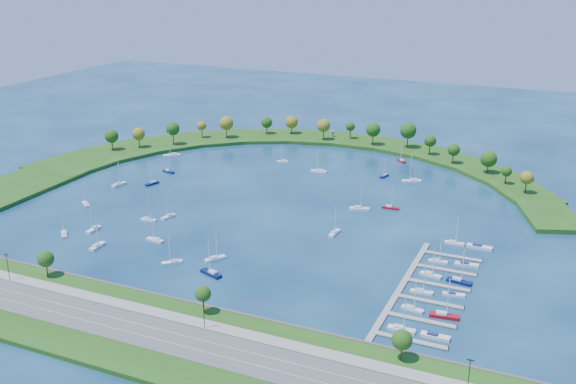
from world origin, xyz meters
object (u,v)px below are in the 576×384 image
at_px(moored_boat_14, 319,171).
at_px(docked_boat_8, 438,261).
at_px(moored_boat_7, 172,262).
at_px(docked_boat_9, 466,264).
at_px(dock_system, 422,291).
at_px(moored_boat_4, 86,203).
at_px(docked_boat_2, 412,308).
at_px(docked_boat_5, 453,294).
at_px(moored_boat_11, 359,208).
at_px(moored_boat_10, 412,180).
at_px(moored_boat_18, 94,229).
at_px(moored_boat_16, 119,184).
at_px(docked_boat_11, 479,247).
at_px(moored_boat_17, 390,207).
at_px(harbor_tower, 332,134).
at_px(moored_boat_19, 384,175).
at_px(moored_boat_8, 168,216).
at_px(moored_boat_12, 401,160).
at_px(moored_boat_6, 168,171).
at_px(docked_boat_4, 421,291).
at_px(docked_boat_3, 444,315).
at_px(moored_boat_13, 215,258).
at_px(docked_boat_0, 401,328).
at_px(moored_boat_9, 155,239).
at_px(moored_boat_21, 64,233).
at_px(moored_boat_15, 152,183).
at_px(moored_boat_0, 148,219).
at_px(docked_boat_1, 435,336).
at_px(moored_boat_5, 283,161).
at_px(docked_boat_10, 454,242).
at_px(moored_boat_3, 334,232).
at_px(moored_boat_2, 211,273).
at_px(docked_boat_6, 431,274).
at_px(docked_boat_7, 459,281).
at_px(moored_boat_1, 172,155).

distance_m(moored_boat_14, docked_boat_8, 120.05).
xyz_separation_m(moored_boat_7, docked_boat_9, (102.60, 43.29, -0.23)).
height_order(dock_system, moored_boat_4, moored_boat_4).
distance_m(docked_boat_2, docked_boat_5, 18.69).
bearing_deg(moored_boat_11, docked_boat_9, -54.02).
distance_m(moored_boat_10, moored_boat_18, 160.40).
bearing_deg(moored_boat_16, docked_boat_11, -79.60).
bearing_deg(moored_boat_17, moored_boat_14, 139.77).
xyz_separation_m(harbor_tower, moored_boat_19, (51.66, -59.72, -3.20)).
relative_size(moored_boat_11, moored_boat_16, 1.11).
height_order(moored_boat_7, moored_boat_8, moored_boat_7).
bearing_deg(moored_boat_12, moored_boat_17, 146.40).
xyz_separation_m(moored_boat_6, docked_boat_4, (157.13, -80.56, 0.01)).
xyz_separation_m(moored_boat_10, docked_boat_8, (32.75, -90.54, -0.11)).
height_order(moored_boat_17, docked_boat_3, docked_boat_3).
relative_size(moored_boat_10, moored_boat_13, 1.18).
height_order(docked_boat_0, docked_boat_2, docked_boat_0).
bearing_deg(docked_boat_9, moored_boat_9, -172.60).
bearing_deg(moored_boat_12, moored_boat_10, 158.50).
height_order(moored_boat_6, moored_boat_21, moored_boat_21).
bearing_deg(dock_system, moored_boat_15, 159.00).
bearing_deg(dock_system, moored_boat_11, 123.78).
height_order(moored_boat_0, docked_boat_1, moored_boat_0).
distance_m(moored_boat_7, moored_boat_9, 23.53).
xyz_separation_m(moored_boat_12, docked_boat_5, (57.65, -148.57, -0.30)).
distance_m(moored_boat_9, moored_boat_19, 135.44).
xyz_separation_m(moored_boat_5, moored_boat_10, (75.82, -5.48, 0.13)).
relative_size(moored_boat_4, moored_boat_5, 1.11).
bearing_deg(moored_boat_5, docked_boat_10, 127.36).
relative_size(moored_boat_5, moored_boat_19, 1.00).
distance_m(docked_boat_4, docked_boat_9, 30.20).
relative_size(moored_boat_4, moored_boat_7, 0.95).
height_order(dock_system, moored_boat_3, moored_boat_3).
distance_m(moored_boat_2, docked_boat_9, 95.75).
xyz_separation_m(moored_boat_7, docked_boat_6, (92.15, 29.29, 0.01)).
distance_m(moored_boat_8, docked_boat_7, 131.01).
bearing_deg(moored_boat_19, docked_boat_2, 35.28).
height_order(docked_boat_3, docked_boat_9, docked_boat_3).
distance_m(moored_boat_3, moored_boat_7, 69.70).
distance_m(harbor_tower, moored_boat_12, 60.22).
xyz_separation_m(moored_boat_1, moored_boat_21, (23.68, -117.29, -0.10)).
relative_size(moored_boat_12, moored_boat_15, 0.96).
bearing_deg(docked_boat_5, moored_boat_10, 100.85).
bearing_deg(moored_boat_2, harbor_tower, -63.05).
height_order(moored_boat_8, moored_boat_11, moored_boat_11).
height_order(moored_boat_1, moored_boat_17, moored_boat_1).
relative_size(moored_boat_11, moored_boat_13, 1.10).
bearing_deg(docked_boat_10, docked_boat_11, -1.38).
distance_m(moored_boat_2, docked_boat_4, 75.74).
bearing_deg(docked_boat_11, moored_boat_18, -162.02).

